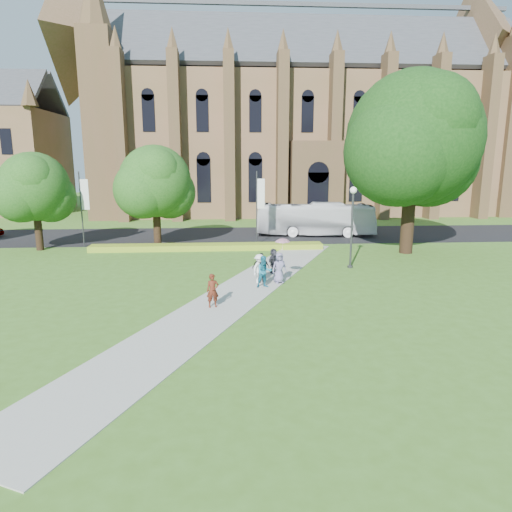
{
  "coord_description": "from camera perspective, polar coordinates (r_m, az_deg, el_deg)",
  "views": [
    {
      "loc": [
        -0.58,
        -21.92,
        6.88
      ],
      "look_at": [
        1.12,
        3.04,
        1.6
      ],
      "focal_mm": 32.0,
      "sensor_mm": 36.0,
      "label": 1
    }
  ],
  "objects": [
    {
      "name": "pedestrian_5",
      "position": [
        28.08,
        2.22,
        -0.58
      ],
      "size": [
        1.21,
        1.41,
        1.53
      ],
      "primitive_type": "imported",
      "rotation": [
        0.0,
        0.0,
        0.93
      ],
      "color": "#2A2A32",
      "rests_on": "footpath"
    },
    {
      "name": "road",
      "position": [
        42.48,
        -3.06,
        2.59
      ],
      "size": [
        160.0,
        10.0,
        0.02
      ],
      "primitive_type": "cube",
      "color": "black",
      "rests_on": "ground"
    },
    {
      "name": "street_tree_1",
      "position": [
        36.86,
        -12.5,
        9.07
      ],
      "size": [
        5.6,
        5.6,
        8.05
      ],
      "color": "#332114",
      "rests_on": "ground"
    },
    {
      "name": "ground",
      "position": [
        22.98,
        -2.28,
        -5.51
      ],
      "size": [
        160.0,
        160.0,
        0.0
      ],
      "primitive_type": "plane",
      "color": "#426A1F",
      "rests_on": "ground"
    },
    {
      "name": "large_tree",
      "position": [
        35.64,
        19.07,
        13.68
      ],
      "size": [
        9.6,
        9.6,
        13.2
      ],
      "color": "#332114",
      "rests_on": "ground"
    },
    {
      "name": "pedestrian_2",
      "position": [
        25.77,
        0.42,
        -1.57
      ],
      "size": [
        1.15,
        1.22,
        1.65
      ],
      "primitive_type": "imported",
      "rotation": [
        0.0,
        0.0,
        0.89
      ],
      "color": "white",
      "rests_on": "footpath"
    },
    {
      "name": "parasol",
      "position": [
        25.66,
        3.33,
        1.23
      ],
      "size": [
        1.07,
        1.07,
        0.72
      ],
      "primitive_type": "imported",
      "rotation": [
        0.0,
        0.0,
        -0.4
      ],
      "color": "#CB8FA8",
      "rests_on": "pedestrian_4"
    },
    {
      "name": "banner_pole_0",
      "position": [
        37.38,
        0.26,
        6.56
      ],
      "size": [
        0.7,
        0.1,
        6.0
      ],
      "color": "#38383D",
      "rests_on": "ground"
    },
    {
      "name": "pedestrian_0",
      "position": [
        21.63,
        -5.43,
        -4.33
      ],
      "size": [
        0.65,
        0.48,
        1.61
      ],
      "primitive_type": "imported",
      "rotation": [
        0.0,
        0.0,
        0.18
      ],
      "color": "#522012",
      "rests_on": "footpath"
    },
    {
      "name": "streetlamp",
      "position": [
        29.76,
        11.94,
        4.75
      ],
      "size": [
        0.44,
        0.44,
        5.24
      ],
      "color": "#38383D",
      "rests_on": "ground"
    },
    {
      "name": "pedestrian_3",
      "position": [
        25.92,
        0.61,
        -1.44
      ],
      "size": [
        1.05,
        0.57,
        1.7
      ],
      "primitive_type": "imported",
      "rotation": [
        0.0,
        0.0,
        0.16
      ],
      "color": "black",
      "rests_on": "footpath"
    },
    {
      "name": "tour_coach",
      "position": [
        42.48,
        7.44,
        4.59
      ],
      "size": [
        11.08,
        3.86,
        3.02
      ],
      "primitive_type": "imported",
      "rotation": [
        0.0,
        0.0,
        1.45
      ],
      "color": "white",
      "rests_on": "road"
    },
    {
      "name": "banner_pole_1",
      "position": [
        38.96,
        -20.86,
        6.0
      ],
      "size": [
        0.7,
        0.1,
        6.0
      ],
      "color": "#38383D",
      "rests_on": "ground"
    },
    {
      "name": "pedestrian_1",
      "position": [
        24.85,
        1.02,
        -1.98
      ],
      "size": [
        0.95,
        0.8,
        1.74
      ],
      "primitive_type": "imported",
      "rotation": [
        0.0,
        0.0,
        0.18
      ],
      "color": "teal",
      "rests_on": "footpath"
    },
    {
      "name": "footpath",
      "position": [
        23.93,
        -2.35,
        -4.75
      ],
      "size": [
        15.58,
        28.54,
        0.04
      ],
      "primitive_type": "cube",
      "rotation": [
        0.0,
        0.0,
        -0.44
      ],
      "color": "#B2B2A8",
      "rests_on": "ground"
    },
    {
      "name": "pedestrian_4",
      "position": [
        25.8,
        2.93,
        -1.49
      ],
      "size": [
        0.95,
        0.73,
        1.73
      ],
      "primitive_type": "imported",
      "rotation": [
        0.0,
        0.0,
        0.23
      ],
      "color": "slate",
      "rests_on": "footpath"
    },
    {
      "name": "street_tree_0",
      "position": [
        38.76,
        -25.98,
        7.77
      ],
      "size": [
        5.2,
        5.2,
        7.5
      ],
      "color": "#332114",
      "rests_on": "ground"
    },
    {
      "name": "cathedral",
      "position": [
        62.85,
        6.11,
        17.43
      ],
      "size": [
        52.6,
        18.25,
        28.0
      ],
      "color": "brown",
      "rests_on": "ground"
    },
    {
      "name": "flower_hedge",
      "position": [
        35.77,
        -6.1,
        1.13
      ],
      "size": [
        18.0,
        1.4,
        0.45
      ],
      "primitive_type": "cube",
      "color": "gold",
      "rests_on": "ground"
    }
  ]
}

